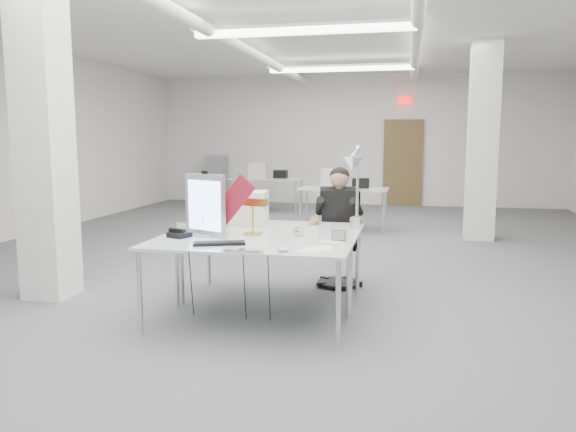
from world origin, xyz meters
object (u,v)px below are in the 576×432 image
laptop (242,251)px  architect_lamp (355,191)px  office_chair (339,242)px  seated_person (339,207)px  desk_main (248,244)px  beige_monitor (249,208)px  bankers_lamp (253,215)px  desk_phone (179,235)px  monitor (205,205)px

laptop → architect_lamp: (0.78, 1.16, 0.38)m
office_chair → seated_person: 0.41m
desk_main → beige_monitor: bearing=105.5°
bankers_lamp → beige_monitor: bearing=126.2°
desk_main → office_chair: bearing=68.6°
laptop → bankers_lamp: 0.86m
desk_phone → architect_lamp: bearing=44.7°
bankers_lamp → desk_phone: bankers_lamp is taller
desk_main → architect_lamp: size_ratio=2.27×
office_chair → laptop: (-0.54, -1.96, 0.27)m
office_chair → architect_lamp: bearing=-79.7°
laptop → beige_monitor: size_ratio=0.89×
seated_person → monitor: (-1.09, -1.25, 0.14)m
office_chair → monitor: size_ratio=1.73×
office_chair → architect_lamp: architect_lamp is taller
seated_person → monitor: 1.66m
monitor → seated_person: bearing=72.7°
seated_person → beige_monitor: bearing=-157.2°
bankers_lamp → beige_monitor: 0.61m
beige_monitor → desk_phone: bearing=-122.3°
laptop → desk_phone: desk_phone is taller
monitor → desk_phone: (-0.21, -0.12, -0.26)m
bankers_lamp → desk_phone: (-0.62, -0.29, -0.16)m
laptop → beige_monitor: (-0.35, 1.41, 0.16)m
bankers_lamp → office_chair: bearing=75.8°
desk_main → architect_lamp: architect_lamp is taller
desk_main → seated_person: bearing=67.9°
desk_phone → architect_lamp: architect_lamp is taller
monitor → laptop: size_ratio=1.75×
monitor → beige_monitor: bearing=98.5°
seated_person → desk_phone: bearing=-140.0°
bankers_lamp → architect_lamp: (0.92, 0.33, 0.22)m
laptop → architect_lamp: 1.45m
desk_phone → architect_lamp: 1.70m
seated_person → office_chair: bearing=83.4°
desk_main → architect_lamp: 1.21m
architect_lamp → monitor: bearing=-149.5°
monitor → beige_monitor: (0.20, 0.75, -0.11)m
bankers_lamp → desk_phone: size_ratio=2.04×
laptop → desk_phone: size_ratio=1.85×
architect_lamp → beige_monitor: bearing=177.4°
architect_lamp → desk_phone: bearing=-148.2°
office_chair → laptop: bearing=-112.0°
monitor → office_chair: bearing=73.8°
laptop → desk_phone: (-0.76, 0.53, 0.01)m
desk_main → laptop: bearing=-80.4°
desk_main → laptop: 0.41m
office_chair → desk_main: bearing=-118.1°
beige_monitor → laptop: bearing=-83.1°
seated_person → architect_lamp: architect_lamp is taller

